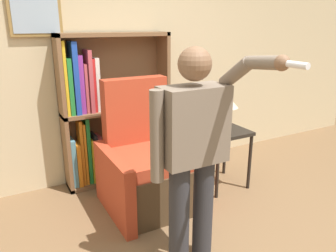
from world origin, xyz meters
The scene contains 6 objects.
wall_back centered at (-0.01, 2.03, 1.40)m, with size 8.00×0.11×2.80m.
bookcase centered at (-0.30, 1.87, 0.81)m, with size 1.21×0.28×1.66m.
armchair centered at (-0.09, 1.18, 0.38)m, with size 0.86×0.86×1.24m.
person_standing centered at (-0.17, 0.24, 0.93)m, with size 0.61×0.78×1.61m.
side_table centered at (0.80, 1.15, 0.55)m, with size 0.49×0.49×0.65m.
table_lamp centered at (0.80, 1.15, 0.96)m, with size 0.29×0.29×0.41m.
Camera 1 is at (-1.32, -1.52, 1.75)m, focal length 35.00 mm.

